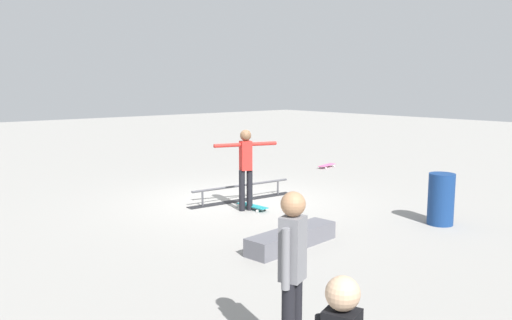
{
  "coord_description": "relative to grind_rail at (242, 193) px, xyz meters",
  "views": [
    {
      "loc": [
        7.24,
        9.08,
        2.68
      ],
      "look_at": [
        -0.13,
        0.41,
        1.0
      ],
      "focal_mm": 36.46,
      "sensor_mm": 36.0,
      "label": 1
    }
  ],
  "objects": [
    {
      "name": "skate_ledge",
      "position": [
        1.55,
        3.24,
        -0.01
      ],
      "size": [
        1.87,
        0.64,
        0.3
      ],
      "primitive_type": "cube",
      "rotation": [
        0.0,
        0.0,
        0.11
      ],
      "color": "#595960",
      "rests_on": "ground_plane"
    },
    {
      "name": "skater_main",
      "position": [
        0.54,
        0.8,
        0.84
      ],
      "size": [
        1.34,
        0.51,
        1.72
      ],
      "rotation": [
        0.0,
        0.0,
        2.82
      ],
      "color": "black",
      "rests_on": "ground_plane"
    },
    {
      "name": "ground_plane",
      "position": [
        0.13,
        0.09,
        -0.16
      ],
      "size": [
        60.0,
        60.0,
        0.0
      ],
      "primitive_type": "plane",
      "color": "gray"
    },
    {
      "name": "skateboard_main",
      "position": [
        0.38,
        0.82,
        -0.09
      ],
      "size": [
        0.29,
        0.81,
        0.09
      ],
      "rotation": [
        0.0,
        0.0,
        4.77
      ],
      "color": "teal",
      "rests_on": "ground_plane"
    },
    {
      "name": "loose_skateboard_pink",
      "position": [
        -5.05,
        -1.92,
        -0.09
      ],
      "size": [
        0.82,
        0.39,
        0.09
      ],
      "rotation": [
        0.0,
        0.0,
        3.37
      ],
      "color": "#E05993",
      "rests_on": "ground_plane"
    },
    {
      "name": "trash_bin",
      "position": [
        -1.6,
        4.07,
        0.33
      ],
      "size": [
        0.49,
        0.49,
        0.99
      ],
      "primitive_type": "cylinder",
      "color": "navy",
      "rests_on": "ground_plane"
    },
    {
      "name": "grind_rail",
      "position": [
        0.0,
        0.0,
        0.0
      ],
      "size": [
        2.78,
        0.48,
        0.38
      ],
      "rotation": [
        0.0,
        0.0,
        -0.09
      ],
      "color": "black",
      "rests_on": "ground_plane"
    },
    {
      "name": "bystander_grey_shirt",
      "position": [
        4.1,
        5.86,
        0.8
      ],
      "size": [
        0.38,
        0.27,
        1.7
      ],
      "rotation": [
        0.0,
        0.0,
        0.38
      ],
      "color": "black",
      "rests_on": "ground_plane"
    }
  ]
}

